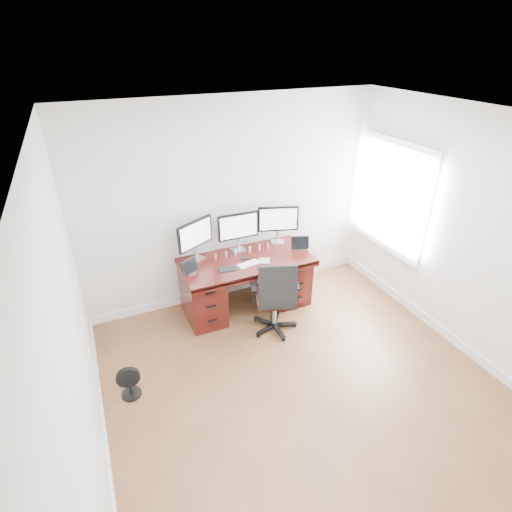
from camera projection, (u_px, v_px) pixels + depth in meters
name	position (u px, v px, depth m)	size (l,w,h in m)	color
ground	(316.00, 403.00, 4.06)	(4.50, 4.50, 0.00)	brown
back_wall	(233.00, 204.00, 5.20)	(4.00, 0.10, 2.70)	white
right_wall	(483.00, 244.00, 4.19)	(0.10, 4.50, 2.70)	white
desk	(246.00, 281.00, 5.32)	(1.70, 0.80, 0.75)	#3C0F0C
office_chair	(275.00, 309.00, 4.89)	(0.68, 0.68, 1.02)	black
floor_fan	(129.00, 383.00, 4.07)	(0.24, 0.20, 0.35)	black
monitor_left	(195.00, 235.00, 4.97)	(0.50, 0.29, 0.53)	silver
monitor_center	(238.00, 227.00, 5.18)	(0.55, 0.14, 0.53)	silver
monitor_right	(278.00, 220.00, 5.38)	(0.53, 0.20, 0.53)	silver
tablet_left	(190.00, 267.00, 4.78)	(0.24, 0.17, 0.19)	silver
tablet_right	(300.00, 244.00, 5.32)	(0.25, 0.14, 0.19)	silver
keyboard	(249.00, 264.00, 5.01)	(0.28, 0.12, 0.01)	white
trackpad	(264.00, 261.00, 5.08)	(0.14, 0.14, 0.01)	#B8BABF
drawing_tablet	(228.00, 269.00, 4.91)	(0.21, 0.14, 0.01)	black
phone	(245.00, 258.00, 5.14)	(0.14, 0.07, 0.01)	black
figurine_brown	(216.00, 256.00, 5.09)	(0.04, 0.04, 0.09)	brown
figurine_purple	(226.00, 254.00, 5.15)	(0.04, 0.04, 0.09)	#7857C9
figurine_blue	(235.00, 252.00, 5.19)	(0.04, 0.04, 0.09)	#5BA5EA
figurine_yellow	(250.00, 249.00, 5.26)	(0.04, 0.04, 0.09)	tan
figurine_pink	(260.00, 247.00, 5.31)	(0.04, 0.04, 0.09)	pink
figurine_orange	(268.00, 245.00, 5.36)	(0.04, 0.04, 0.09)	orange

